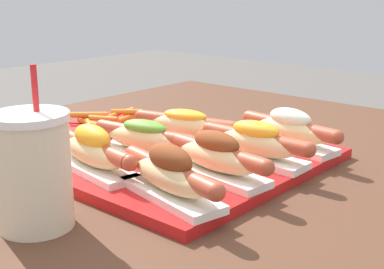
{
  "coord_description": "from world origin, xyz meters",
  "views": [
    {
      "loc": [
        -0.65,
        -0.66,
        1.07
      ],
      "look_at": [
        0.03,
        -0.07,
        0.82
      ],
      "focal_mm": 50.0,
      "sensor_mm": 36.0,
      "label": 1
    }
  ],
  "objects_px": {
    "hot_dog_3": "(290,130)",
    "hot_dog_5": "(145,139)",
    "hot_dog_2": "(255,143)",
    "fries_basket": "(110,128)",
    "hot_dog_4": "(95,151)",
    "hot_dog_6": "(185,126)",
    "hot_dog_1": "(216,156)",
    "hot_dog_0": "(170,175)",
    "sauce_bowl": "(281,124)",
    "serving_tray": "(201,163)",
    "drink_cup": "(33,171)"
  },
  "relations": [
    {
      "from": "hot_dog_3",
      "to": "hot_dog_5",
      "type": "bearing_deg",
      "value": 143.15
    },
    {
      "from": "hot_dog_2",
      "to": "fries_basket",
      "type": "height_order",
      "value": "hot_dog_2"
    },
    {
      "from": "hot_dog_4",
      "to": "hot_dog_6",
      "type": "height_order",
      "value": "hot_dog_4"
    },
    {
      "from": "hot_dog_3",
      "to": "fries_basket",
      "type": "bearing_deg",
      "value": 110.16
    },
    {
      "from": "hot_dog_1",
      "to": "hot_dog_2",
      "type": "distance_m",
      "value": 0.1
    },
    {
      "from": "hot_dog_0",
      "to": "sauce_bowl",
      "type": "xyz_separation_m",
      "value": [
        0.49,
        0.12,
        -0.04
      ]
    },
    {
      "from": "hot_dog_1",
      "to": "fries_basket",
      "type": "xyz_separation_m",
      "value": [
        0.08,
        0.36,
        -0.03
      ]
    },
    {
      "from": "hot_dog_5",
      "to": "fries_basket",
      "type": "bearing_deg",
      "value": 66.63
    },
    {
      "from": "hot_dog_0",
      "to": "sauce_bowl",
      "type": "height_order",
      "value": "hot_dog_0"
    },
    {
      "from": "hot_dog_4",
      "to": "hot_dog_3",
      "type": "bearing_deg",
      "value": -26.68
    },
    {
      "from": "serving_tray",
      "to": "drink_cup",
      "type": "bearing_deg",
      "value": 178.06
    },
    {
      "from": "hot_dog_2",
      "to": "serving_tray",
      "type": "bearing_deg",
      "value": 120.63
    },
    {
      "from": "hot_dog_0",
      "to": "hot_dog_4",
      "type": "height_order",
      "value": "hot_dog_0"
    },
    {
      "from": "hot_dog_5",
      "to": "sauce_bowl",
      "type": "distance_m",
      "value": 0.38
    },
    {
      "from": "hot_dog_5",
      "to": "drink_cup",
      "type": "height_order",
      "value": "drink_cup"
    },
    {
      "from": "hot_dog_3",
      "to": "hot_dog_6",
      "type": "height_order",
      "value": "hot_dog_3"
    },
    {
      "from": "hot_dog_2",
      "to": "fries_basket",
      "type": "bearing_deg",
      "value": 93.29
    },
    {
      "from": "hot_dog_1",
      "to": "hot_dog_3",
      "type": "relative_size",
      "value": 1.0
    },
    {
      "from": "hot_dog_0",
      "to": "hot_dog_4",
      "type": "distance_m",
      "value": 0.17
    },
    {
      "from": "hot_dog_1",
      "to": "hot_dog_4",
      "type": "bearing_deg",
      "value": 124.35
    },
    {
      "from": "sauce_bowl",
      "to": "hot_dog_1",
      "type": "bearing_deg",
      "value": -162.95
    },
    {
      "from": "hot_dog_4",
      "to": "hot_dog_1",
      "type": "bearing_deg",
      "value": -55.65
    },
    {
      "from": "hot_dog_1",
      "to": "hot_dog_5",
      "type": "height_order",
      "value": "hot_dog_1"
    },
    {
      "from": "serving_tray",
      "to": "hot_dog_2",
      "type": "relative_size",
      "value": 2.06
    },
    {
      "from": "hot_dog_2",
      "to": "hot_dog_3",
      "type": "relative_size",
      "value": 1.01
    },
    {
      "from": "hot_dog_0",
      "to": "hot_dog_5",
      "type": "bearing_deg",
      "value": 56.41
    },
    {
      "from": "drink_cup",
      "to": "hot_dog_5",
      "type": "bearing_deg",
      "value": 14.59
    },
    {
      "from": "sauce_bowl",
      "to": "fries_basket",
      "type": "relative_size",
      "value": 0.28
    },
    {
      "from": "hot_dog_5",
      "to": "hot_dog_0",
      "type": "bearing_deg",
      "value": -123.59
    },
    {
      "from": "hot_dog_5",
      "to": "hot_dog_6",
      "type": "distance_m",
      "value": 0.11
    },
    {
      "from": "hot_dog_2",
      "to": "hot_dog_5",
      "type": "bearing_deg",
      "value": 123.02
    },
    {
      "from": "hot_dog_5",
      "to": "hot_dog_2",
      "type": "bearing_deg",
      "value": -56.98
    },
    {
      "from": "serving_tray",
      "to": "hot_dog_0",
      "type": "distance_m",
      "value": 0.19
    },
    {
      "from": "serving_tray",
      "to": "fries_basket",
      "type": "height_order",
      "value": "fries_basket"
    },
    {
      "from": "serving_tray",
      "to": "hot_dog_3",
      "type": "relative_size",
      "value": 2.07
    },
    {
      "from": "hot_dog_6",
      "to": "drink_cup",
      "type": "distance_m",
      "value": 0.39
    },
    {
      "from": "hot_dog_6",
      "to": "drink_cup",
      "type": "bearing_deg",
      "value": -168.69
    },
    {
      "from": "serving_tray",
      "to": "hot_dog_5",
      "type": "relative_size",
      "value": 2.07
    },
    {
      "from": "hot_dog_1",
      "to": "hot_dog_6",
      "type": "bearing_deg",
      "value": 55.96
    },
    {
      "from": "hot_dog_0",
      "to": "drink_cup",
      "type": "xyz_separation_m",
      "value": [
        -0.16,
        0.1,
        0.02
      ]
    },
    {
      "from": "hot_dog_2",
      "to": "hot_dog_5",
      "type": "distance_m",
      "value": 0.19
    },
    {
      "from": "hot_dog_6",
      "to": "fries_basket",
      "type": "distance_m",
      "value": 0.19
    },
    {
      "from": "hot_dog_0",
      "to": "hot_dog_3",
      "type": "height_order",
      "value": "hot_dog_0"
    },
    {
      "from": "serving_tray",
      "to": "fries_basket",
      "type": "xyz_separation_m",
      "value": [
        0.03,
        0.28,
        0.01
      ]
    },
    {
      "from": "fries_basket",
      "to": "hot_dog_4",
      "type": "bearing_deg",
      "value": -135.07
    },
    {
      "from": "hot_dog_1",
      "to": "hot_dog_4",
      "type": "distance_m",
      "value": 0.2
    },
    {
      "from": "sauce_bowl",
      "to": "drink_cup",
      "type": "distance_m",
      "value": 0.65
    },
    {
      "from": "hot_dog_1",
      "to": "sauce_bowl",
      "type": "relative_size",
      "value": 3.99
    },
    {
      "from": "fries_basket",
      "to": "hot_dog_5",
      "type": "bearing_deg",
      "value": -113.37
    },
    {
      "from": "fries_basket",
      "to": "hot_dog_1",
      "type": "bearing_deg",
      "value": -103.25
    }
  ]
}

